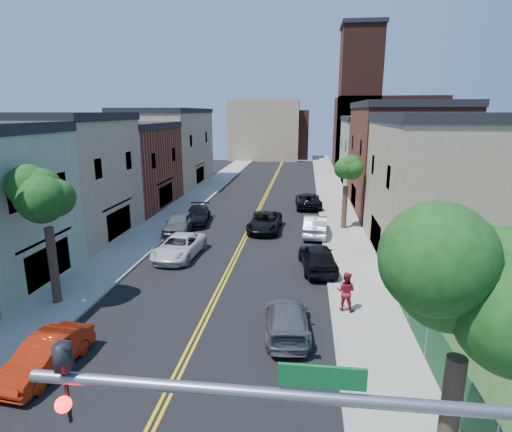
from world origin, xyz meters
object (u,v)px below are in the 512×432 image
(red_sedan, at_px, (46,356))
(dark_car_right_far, at_px, (308,200))
(white_pickup, at_px, (179,247))
(silver_car_right, at_px, (315,225))
(black_car_right, at_px, (318,257))
(grey_car_left, at_px, (180,223))
(grey_car_right, at_px, (287,319))
(pedestrian_right, at_px, (346,291))
(black_car_left, at_px, (197,215))
(black_suv_lane, at_px, (265,222))

(red_sedan, height_order, dark_car_right_far, dark_car_right_far)
(white_pickup, distance_m, silver_car_right, 11.21)
(red_sedan, bearing_deg, black_car_right, 54.13)
(grey_car_left, bearing_deg, silver_car_right, 0.11)
(silver_car_right, height_order, dark_car_right_far, silver_car_right)
(grey_car_left, relative_size, silver_car_right, 0.98)
(grey_car_right, distance_m, black_car_right, 8.03)
(red_sedan, xyz_separation_m, grey_car_right, (8.92, 3.95, -0.00))
(silver_car_right, relative_size, pedestrian_right, 2.54)
(grey_car_right, xyz_separation_m, dark_car_right_far, (1.02, 25.39, 0.07))
(red_sedan, xyz_separation_m, silver_car_right, (10.47, 19.38, 0.13))
(red_sedan, relative_size, white_pickup, 0.78)
(black_car_left, distance_m, dark_car_right_far, 12.38)
(dark_car_right_far, relative_size, pedestrian_right, 2.77)
(pedestrian_right, bearing_deg, black_car_right, -59.46)
(red_sedan, relative_size, black_suv_lane, 0.77)
(red_sedan, distance_m, pedestrian_right, 13.23)
(white_pickup, relative_size, pedestrian_right, 2.71)
(black_suv_lane, height_order, pedestrian_right, pedestrian_right)
(pedestrian_right, bearing_deg, grey_car_right, 58.01)
(black_car_right, bearing_deg, dark_car_right_far, -95.92)
(black_car_right, xyz_separation_m, pedestrian_right, (1.20, -5.61, 0.29))
(white_pickup, bearing_deg, pedestrian_right, -28.86)
(black_car_left, bearing_deg, silver_car_right, -20.22)
(grey_car_left, distance_m, pedestrian_right, 17.55)
(red_sedan, xyz_separation_m, dark_car_right_far, (9.94, 29.34, 0.07))
(grey_car_left, height_order, dark_car_right_far, grey_car_left)
(grey_car_left, distance_m, black_car_left, 3.04)
(black_car_left, xyz_separation_m, black_suv_lane, (6.20, -1.57, 0.02))
(black_suv_lane, bearing_deg, white_pickup, -124.44)
(pedestrian_right, bearing_deg, dark_car_right_far, -67.25)
(dark_car_right_far, bearing_deg, red_sedan, 67.90)
(grey_car_left, distance_m, grey_car_right, 17.63)
(black_suv_lane, bearing_deg, black_car_right, -62.23)
(red_sedan, bearing_deg, dark_car_right_far, 76.91)
(silver_car_right, xyz_separation_m, black_suv_lane, (-4.15, 0.85, -0.07))
(black_car_left, height_order, dark_car_right_far, dark_car_right_far)
(black_car_left, distance_m, pedestrian_right, 19.40)
(black_car_left, distance_m, black_suv_lane, 6.40)
(black_car_left, height_order, black_suv_lane, black_suv_lane)
(grey_car_left, relative_size, black_car_right, 0.99)
(red_sedan, distance_m, black_car_left, 21.80)
(red_sedan, relative_size, black_car_right, 0.84)
(white_pickup, distance_m, pedestrian_right, 12.57)
(black_car_left, bearing_deg, grey_car_left, -109.41)
(grey_car_left, xyz_separation_m, black_car_left, (0.65, 2.96, -0.10))
(black_car_left, distance_m, silver_car_right, 10.63)
(grey_car_right, xyz_separation_m, black_car_right, (1.55, 7.88, 0.16))
(silver_car_right, bearing_deg, grey_car_left, 5.84)
(black_car_left, xyz_separation_m, pedestrian_right, (11.55, -15.58, 0.40))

